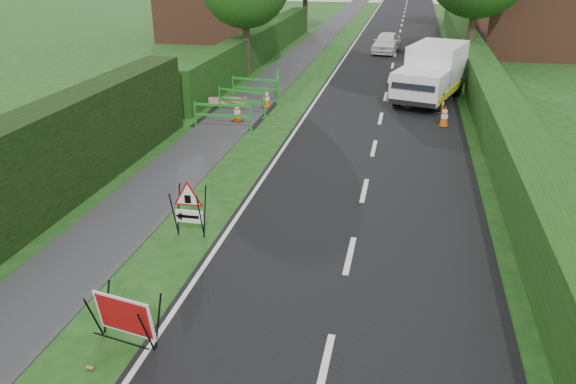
{
  "coord_description": "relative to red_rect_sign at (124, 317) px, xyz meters",
  "views": [
    {
      "loc": [
        3.39,
        -9.32,
        5.98
      ],
      "look_at": [
        0.89,
        2.29,
        0.77
      ],
      "focal_mm": 35.0,
      "sensor_mm": 36.0,
      "label": 1
    }
  ],
  "objects": [
    {
      "name": "footpath",
      "position": [
        -2.25,
        37.59,
        -0.51
      ],
      "size": [
        2.0,
        90.0,
        0.02
      ],
      "primitive_type": "cube",
      "color": "#2D2D30",
      "rests_on": "ground"
    },
    {
      "name": "hedge_west_far",
      "position": [
        -4.25,
        24.59,
        -0.52
      ],
      "size": [
        1.0,
        24.0,
        1.8
      ],
      "primitive_type": "cube",
      "color": "#14380F",
      "rests_on": "ground"
    },
    {
      "name": "traffic_cone_3",
      "position": [
        -1.94,
        12.61,
        -0.13
      ],
      "size": [
        0.38,
        0.38,
        0.79
      ],
      "color": "black",
      "rests_on": "ground"
    },
    {
      "name": "ped_barrier_2",
      "position": [
        -2.07,
        15.66,
        0.11
      ],
      "size": [
        2.08,
        0.52,
        1.0
      ],
      "rotation": [
        0.0,
        0.0,
        -0.08
      ],
      "color": "#1A8F21",
      "rests_on": "ground"
    },
    {
      "name": "ped_barrier_1",
      "position": [
        -2.03,
        13.55,
        0.11
      ],
      "size": [
        2.09,
        0.82,
        1.0
      ],
      "rotation": [
        0.0,
        0.0,
        -0.23
      ],
      "color": "#1A8F21",
      "rests_on": "ground"
    },
    {
      "name": "ped_barrier_3",
      "position": [
        -1.38,
        16.79,
        0.11
      ],
      "size": [
        0.76,
        2.09,
        1.0
      ],
      "rotation": [
        0.0,
        0.0,
        1.78
      ],
      "color": "#1A8F21",
      "rests_on": "ground"
    },
    {
      "name": "works_van",
      "position": [
        5.1,
        17.39,
        0.67
      ],
      "size": [
        3.2,
        5.26,
        2.25
      ],
      "rotation": [
        0.0,
        0.0,
        -0.28
      ],
      "color": "silver",
      "rests_on": "ground"
    },
    {
      "name": "traffic_cone_1",
      "position": [
        5.47,
        15.45,
        -0.13
      ],
      "size": [
        0.38,
        0.38,
        0.79
      ],
      "color": "black",
      "rests_on": "ground"
    },
    {
      "name": "redwhite_plank",
      "position": [
        -2.71,
        13.89,
        -0.52
      ],
      "size": [
        1.47,
        0.38,
        0.25
      ],
      "primitive_type": "cube",
      "rotation": [
        0.0,
        0.0,
        0.23
      ],
      "color": "red",
      "rests_on": "ground"
    },
    {
      "name": "ground",
      "position": [
        0.75,
        2.59,
        -0.52
      ],
      "size": [
        120.0,
        120.0,
        0.0
      ],
      "primitive_type": "plane",
      "color": "#144112",
      "rests_on": "ground"
    },
    {
      "name": "ped_barrier_0",
      "position": [
        -2.1,
        11.44,
        0.11
      ],
      "size": [
        2.08,
        0.47,
        1.0
      ],
      "rotation": [
        0.0,
        0.0,
        0.06
      ],
      "color": "#1A8F21",
      "rests_on": "ground"
    },
    {
      "name": "hedge_east",
      "position": [
        7.25,
        18.59,
        -0.52
      ],
      "size": [
        1.2,
        50.0,
        1.5
      ],
      "primitive_type": "cube",
      "color": "#14380F",
      "rests_on": "ground"
    },
    {
      "name": "red_rect_sign",
      "position": [
        0.0,
        0.0,
        0.0
      ],
      "size": [
        1.15,
        0.82,
        0.9
      ],
      "rotation": [
        0.0,
        0.0,
        -0.18
      ],
      "color": "black",
      "rests_on": "ground"
    },
    {
      "name": "litter_can",
      "position": [
        -0.26,
        -0.72,
        -0.52
      ],
      "size": [
        0.12,
        0.07,
        0.07
      ],
      "primitive_type": "cylinder",
      "rotation": [
        0.0,
        1.57,
        0.0
      ],
      "color": "#BF7F4C",
      "rests_on": "ground"
    },
    {
      "name": "traffic_cone_4",
      "position": [
        -1.36,
        14.75,
        -0.13
      ],
      "size": [
        0.38,
        0.38,
        0.79
      ],
      "color": "black",
      "rests_on": "ground"
    },
    {
      "name": "traffic_cone_2",
      "position": [
        5.64,
        18.78,
        -0.13
      ],
      "size": [
        0.38,
        0.38,
        0.79
      ],
      "color": "black",
      "rests_on": "ground"
    },
    {
      "name": "triangle_sign",
      "position": [
        -0.37,
        3.69,
        0.27
      ],
      "size": [
        0.79,
        0.79,
        1.14
      ],
      "rotation": [
        0.0,
        0.0,
        0.01
      ],
      "color": "black",
      "rests_on": "ground"
    },
    {
      "name": "road_surface",
      "position": [
        3.25,
        37.59,
        -0.51
      ],
      "size": [
        6.0,
        90.0,
        0.02
      ],
      "primitive_type": "cube",
      "color": "black",
      "rests_on": "ground"
    },
    {
      "name": "traffic_cone_0",
      "position": [
        5.54,
        13.57,
        -0.13
      ],
      "size": [
        0.38,
        0.38,
        0.79
      ],
      "color": "black",
      "rests_on": "ground"
    },
    {
      "name": "house_east_a",
      "position": [
        11.75,
        30.59,
        2.38
      ],
      "size": [
        7.5,
        7.4,
        7.88
      ],
      "color": "brown",
      "rests_on": "ground"
    },
    {
      "name": "hatchback_car",
      "position": [
        2.67,
        28.8,
        0.09
      ],
      "size": [
        1.81,
        3.71,
        1.22
      ],
      "primitive_type": "imported",
      "rotation": [
        0.0,
        0.0,
        -0.11
      ],
      "color": "white",
      "rests_on": "ground"
    },
    {
      "name": "hedge_west_near",
      "position": [
        -4.25,
        2.59,
        -0.52
      ],
      "size": [
        1.1,
        18.0,
        2.5
      ],
      "primitive_type": "cube",
      "color": "black",
      "rests_on": "ground"
    }
  ]
}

